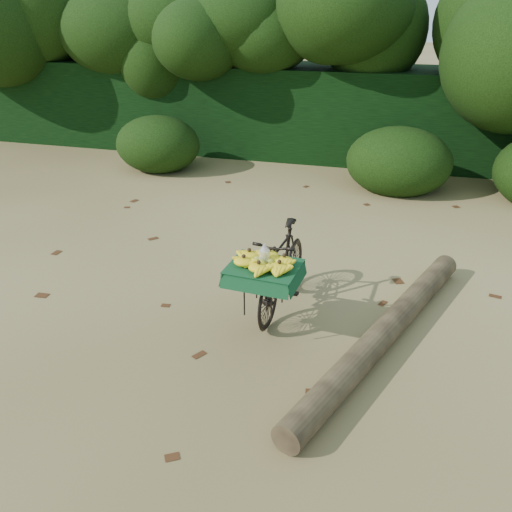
# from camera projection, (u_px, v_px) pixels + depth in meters

# --- Properties ---
(ground) EXTENTS (80.00, 80.00, 0.00)m
(ground) POSITION_uv_depth(u_px,v_px,m) (242.00, 296.00, 6.12)
(ground) COLOR tan
(ground) RESTS_ON ground
(vendor_bicycle) EXTENTS (0.70, 1.67, 0.93)m
(vendor_bicycle) POSITION_uv_depth(u_px,v_px,m) (282.00, 268.00, 5.71)
(vendor_bicycle) COLOR black
(vendor_bicycle) RESTS_ON ground
(fallen_log) EXTENTS (1.47, 3.42, 0.26)m
(fallen_log) POSITION_uv_depth(u_px,v_px,m) (385.00, 331.00, 5.25)
(fallen_log) COLOR brown
(fallen_log) RESTS_ON ground
(hedge_backdrop) EXTENTS (26.00, 1.80, 1.80)m
(hedge_backdrop) POSITION_uv_depth(u_px,v_px,m) (331.00, 112.00, 11.20)
(hedge_backdrop) COLOR black
(hedge_backdrop) RESTS_ON ground
(tree_row) EXTENTS (14.50, 2.00, 4.00)m
(tree_row) POSITION_uv_depth(u_px,v_px,m) (293.00, 59.00, 10.19)
(tree_row) COLOR black
(tree_row) RESTS_ON ground
(bush_clumps) EXTENTS (8.80, 1.70, 0.90)m
(bush_clumps) POSITION_uv_depth(u_px,v_px,m) (340.00, 161.00, 9.54)
(bush_clumps) COLOR black
(bush_clumps) RESTS_ON ground
(leaf_litter) EXTENTS (7.00, 7.30, 0.01)m
(leaf_litter) POSITION_uv_depth(u_px,v_px,m) (257.00, 270.00, 6.69)
(leaf_litter) COLOR #432511
(leaf_litter) RESTS_ON ground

